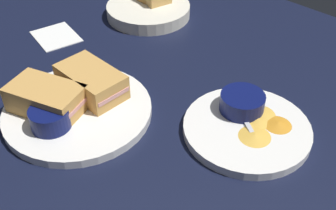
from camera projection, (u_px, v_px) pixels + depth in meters
ground_plane at (127, 86)px, 84.88cm from camera, size 110.00×110.00×3.00cm
plate_sandwich_main at (78, 111)px, 75.16cm from camera, size 26.74×26.74×1.60cm
sandwich_half_near at (92, 82)px, 76.66cm from camera, size 13.31×7.69×4.80cm
sandwich_half_far at (46, 98)px, 72.91cm from camera, size 14.84×11.53×4.80cm
ramekin_dark_sauce at (50, 117)px, 69.65cm from camera, size 6.86×6.86×3.56cm
spoon_by_dark_ramekin at (72, 106)px, 74.41cm from camera, size 4.27×9.87×0.80cm
plate_chips_companion at (247, 129)px, 71.44cm from camera, size 21.94×21.94×1.60cm
ramekin_light_gravy at (242, 102)px, 73.12cm from camera, size 7.92×7.92×3.24cm
spoon_by_gravy_ramekin at (238, 107)px, 74.28cm from camera, size 9.03×6.71×0.80cm
plantain_chip_scatter at (257, 119)px, 71.85cm from camera, size 12.89×12.81×0.60cm
bread_basket_rear at (149, 8)px, 104.58cm from camera, size 20.95×20.95×7.10cm
paper_napkin_folded at (56, 36)px, 97.28cm from camera, size 12.62×11.07×0.40cm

